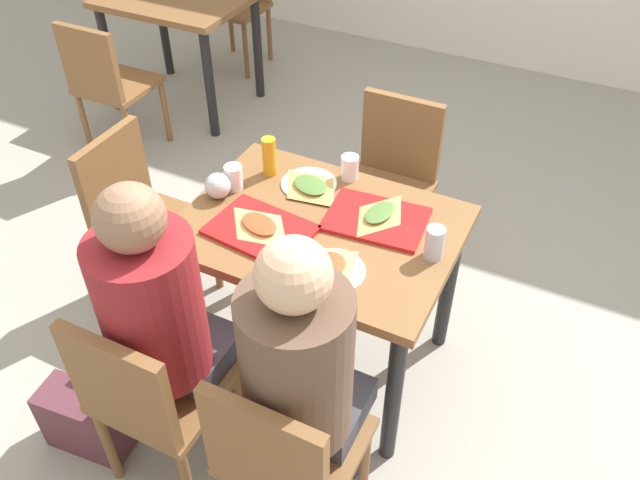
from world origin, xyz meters
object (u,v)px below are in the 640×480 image
Objects in this scene: chair_near_right at (283,456)px; tray_red_far at (376,219)px; background_chair_near at (107,81)px; chair_near_left at (148,395)px; plastic_cup_c at (234,177)px; chair_left_end at (138,212)px; condiment_bottle at (269,156)px; tray_red_near at (261,230)px; pizza_slice_d at (326,266)px; paper_plate_center at (309,184)px; handbag at (86,420)px; background_table at (179,15)px; foil_bundle at (218,186)px; pizza_slice_c at (310,186)px; chair_far_side at (392,174)px; plastic_cup_a at (350,168)px; person_in_red at (162,314)px; paper_plate_near_edge at (333,271)px; soda_can at (434,243)px; pizza_slice_b at (380,214)px; plastic_cup_b at (284,270)px; main_table at (320,248)px; pizza_slice_a at (259,225)px; person_in_brown_jacket at (303,371)px.

chair_near_right is 2.34× the size of tray_red_far.
chair_near_left is at bearing -46.51° from background_chair_near.
chair_left_end is at bearing -173.46° from plastic_cup_c.
chair_near_left is 5.27× the size of condiment_bottle.
tray_red_near is 0.37m from condiment_bottle.
paper_plate_center is at bearing 123.85° from pizza_slice_d.
handbag is 0.36× the size of background_table.
paper_plate_center is at bearing 38.97° from foil_bundle.
pizza_slice_c reaches higher than paper_plate_center.
plastic_cup_c is at bearing -119.74° from chair_far_side.
paper_plate_center is at bearing 15.50° from chair_left_end.
chair_left_end is 3.83× the size of paper_plate_center.
condiment_bottle reaches higher than chair_near_left.
chair_near_left is at bearing -101.86° from plastic_cup_a.
handbag is at bearing -116.42° from pizza_slice_c.
foil_bundle is at bearing -108.63° from plastic_cup_c.
background_chair_near is at bearing 141.39° from chair_near_right.
chair_near_left is at bearing -56.75° from background_table.
paper_plate_near_edge is at bearing 45.81° from person_in_red.
chair_far_side is 0.71m from tray_red_far.
soda_can reaches higher than background_chair_near.
plastic_cup_c is 1.00× the size of foil_bundle.
chair_left_end is 0.92m from person_in_red.
chair_far_side reaches higher than background_table.
chair_near_right is 0.94× the size of background_table.
chair_left_end is at bearing 168.54° from pizza_slice_d.
person_in_red reaches higher than pizza_slice_b.
background_table is at bearing 133.41° from plastic_cup_b.
tray_red_far is 3.60× the size of plastic_cup_b.
pizza_slice_c is at bearing 126.19° from main_table.
handbag is (-0.85, -0.02, -0.35)m from chair_near_right.
chair_near_right is at bearing -85.06° from tray_red_far.
plastic_cup_a is 0.63m from plastic_cup_b.
condiment_bottle is at bearing 94.47° from chair_near_left.
pizza_slice_c is 0.35m from foil_bundle.
person_in_red is 7.83× the size of condiment_bottle.
pizza_slice_b is 0.28m from plastic_cup_a.
plastic_cup_b is at bearing -42.83° from tray_red_near.
person_in_red is 0.71m from handbag.
background_chair_near is at bearing 148.05° from tray_red_near.
person_in_red is 5.70× the size of paper_plate_near_edge.
background_chair_near reaches higher than background_table.
chair_far_side is (0.00, 0.75, -0.13)m from main_table.
pizza_slice_a is 0.62m from soda_can.
chair_near_right is 2.63m from background_chair_near.
pizza_slice_a is at bearing 83.71° from chair_near_left.
person_in_brown_jacket reaches higher than chair_far_side.
person_in_brown_jacket is 1.39× the size of background_table.
paper_plate_center is 0.86× the size of pizza_slice_a.
handbag is at bearing -123.56° from tray_red_near.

